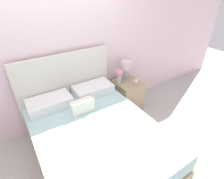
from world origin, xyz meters
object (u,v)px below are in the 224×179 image
at_px(bed, 94,138).
at_px(table_lamp, 126,66).
at_px(flower_vase, 119,74).
at_px(alarm_clock, 135,82).
at_px(nightstand, 127,95).

distance_m(bed, table_lamp, 1.43).
relative_size(flower_vase, alarm_clock, 3.07).
bearing_deg(alarm_clock, nightstand, 118.15).
distance_m(flower_vase, alarm_clock, 0.32).
xyz_separation_m(nightstand, alarm_clock, (0.07, -0.12, 0.32)).
xyz_separation_m(bed, nightstand, (1.06, 0.64, -0.03)).
bearing_deg(nightstand, alarm_clock, -61.85).
distance_m(nightstand, table_lamp, 0.56).
distance_m(table_lamp, alarm_clock, 0.34).
bearing_deg(table_lamp, bed, -144.94).
bearing_deg(nightstand, flower_vase, 157.07).
xyz_separation_m(nightstand, flower_vase, (-0.15, 0.06, 0.46)).
bearing_deg(flower_vase, bed, -142.16).
distance_m(table_lamp, flower_vase, 0.22).
xyz_separation_m(flower_vase, alarm_clock, (0.22, -0.19, -0.13)).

